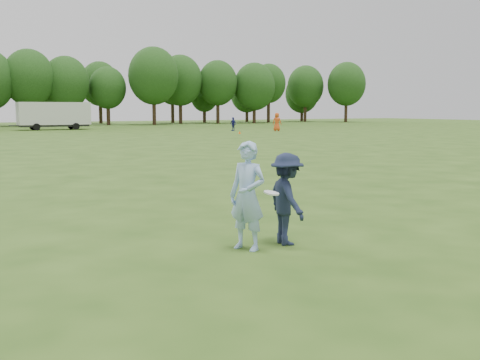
{
  "coord_description": "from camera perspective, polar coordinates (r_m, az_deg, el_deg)",
  "views": [
    {
      "loc": [
        -5.09,
        -8.56,
        2.47
      ],
      "look_at": [
        0.19,
        0.8,
        1.1
      ],
      "focal_mm": 42.0,
      "sensor_mm": 36.0,
      "label": 1
    }
  ],
  "objects": [
    {
      "name": "cargo_trailer",
      "position": [
        69.17,
        -18.38,
        6.33
      ],
      "size": [
        9.0,
        2.75,
        3.2
      ],
      "color": "silver",
      "rests_on": "ground"
    },
    {
      "name": "defender",
      "position": [
        10.24,
        4.78,
        -1.93
      ],
      "size": [
        0.77,
        1.16,
        1.68
      ],
      "primitive_type": "imported",
      "rotation": [
        0.0,
        0.0,
        1.43
      ],
      "color": "#1A223A",
      "rests_on": "ground"
    },
    {
      "name": "player_far_c",
      "position": [
        62.3,
        3.77,
        5.91
      ],
      "size": [
        1.13,
        1.16,
        2.01
      ],
      "primitive_type": "imported",
      "rotation": [
        0.0,
        0.0,
        2.31
      ],
      "color": "#E0501A",
      "rests_on": "ground"
    },
    {
      "name": "thrower",
      "position": [
        9.8,
        0.76,
        -1.62
      ],
      "size": [
        0.72,
        0.83,
        1.91
      ],
      "primitive_type": "imported",
      "rotation": [
        0.0,
        0.0,
        -1.11
      ],
      "color": "#95B9E7",
      "rests_on": "ground"
    },
    {
      "name": "disc_in_play",
      "position": [
        9.7,
        3.21,
        -1.32
      ],
      "size": [
        0.32,
        0.32,
        0.09
      ],
      "color": "white",
      "rests_on": "ground"
    },
    {
      "name": "ground",
      "position": [
        10.26,
        1.25,
        -6.66
      ],
      "size": [
        200.0,
        200.0,
        0.0
      ],
      "primitive_type": "plane",
      "color": "#2A4914",
      "rests_on": "ground"
    },
    {
      "name": "field_cone",
      "position": [
        55.24,
        -0.04,
        4.87
      ],
      "size": [
        0.28,
        0.28,
        0.3
      ],
      "primitive_type": "cone",
      "color": "#DB560B",
      "rests_on": "ground"
    },
    {
      "name": "player_far_b",
      "position": [
        62.51,
        -0.71,
        5.71
      ],
      "size": [
        0.55,
        0.95,
        1.52
      ],
      "primitive_type": "imported",
      "rotation": [
        0.0,
        0.0,
        -1.35
      ],
      "color": "navy",
      "rests_on": "ground"
    }
  ]
}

